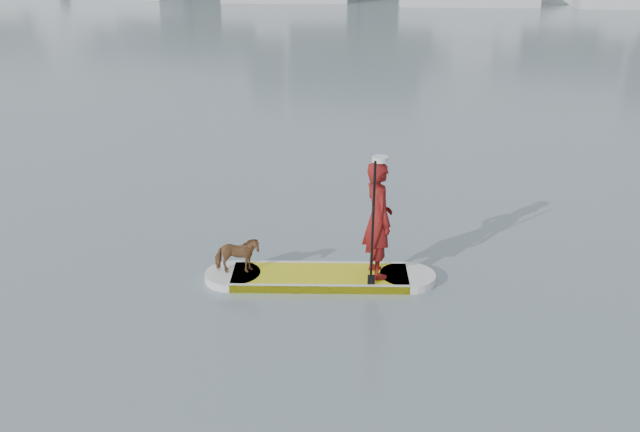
# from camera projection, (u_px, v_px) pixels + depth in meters

# --- Properties ---
(ground) EXTENTS (140.00, 140.00, 0.00)m
(ground) POSITION_uv_depth(u_px,v_px,m) (34.00, 393.00, 7.72)
(ground) COLOR slate
(ground) RESTS_ON ground
(paddleboard) EXTENTS (3.23, 1.41, 0.12)m
(paddleboard) POSITION_uv_depth(u_px,v_px,m) (320.00, 277.00, 10.18)
(paddleboard) COLOR #D2D013
(paddleboard) RESTS_ON ground
(paddler) EXTENTS (0.65, 0.73, 1.67)m
(paddler) POSITION_uv_depth(u_px,v_px,m) (378.00, 219.00, 9.83)
(paddler) COLOR maroon
(paddler) RESTS_ON paddleboard
(white_cap) EXTENTS (0.22, 0.22, 0.07)m
(white_cap) POSITION_uv_depth(u_px,v_px,m) (380.00, 159.00, 9.50)
(white_cap) COLOR silver
(white_cap) RESTS_ON paddler
(dog) EXTENTS (0.70, 0.49, 0.54)m
(dog) POSITION_uv_depth(u_px,v_px,m) (237.00, 255.00, 10.07)
(dog) COLOR brown
(dog) RESTS_ON paddleboard
(paddle) EXTENTS (0.11, 0.30, 2.00)m
(paddle) POSITION_uv_depth(u_px,v_px,m) (372.00, 239.00, 9.59)
(paddle) COLOR black
(paddle) RESTS_ON ground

